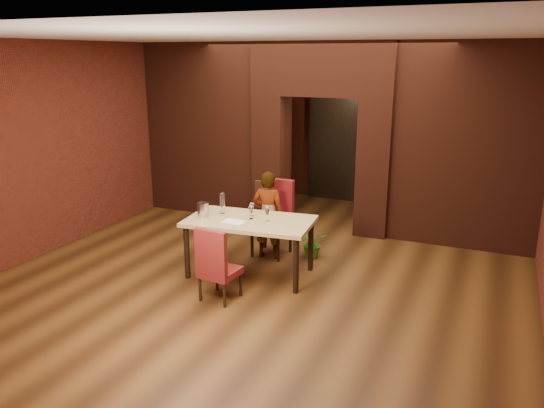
{
  "coord_description": "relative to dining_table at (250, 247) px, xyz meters",
  "views": [
    {
      "loc": [
        2.86,
        -6.66,
        2.98
      ],
      "look_at": [
        -0.07,
        0.0,
        0.92
      ],
      "focal_mm": 35.0,
      "sensor_mm": 36.0,
      "label": 1
    }
  ],
  "objects": [
    {
      "name": "vent_panel",
      "position": [
        -0.75,
        2.15,
        0.15
      ],
      "size": [
        0.4,
        0.03,
        0.5
      ],
      "primitive_type": "cube",
      "color": "#9A502C",
      "rests_on": "ground"
    },
    {
      "name": "tasting_sheet",
      "position": [
        -0.15,
        -0.18,
        0.4
      ],
      "size": [
        0.29,
        0.21,
        0.0
      ],
      "primitive_type": "cube",
      "rotation": [
        0.0,
        0.0,
        0.0
      ],
      "color": "white",
      "rests_on": "dining_table"
    },
    {
      "name": "wine_bucket",
      "position": [
        -0.65,
        -0.13,
        0.5
      ],
      "size": [
        0.16,
        0.16,
        0.2
      ],
      "primitive_type": "cylinder",
      "color": "#B2B1B7",
      "rests_on": "dining_table"
    },
    {
      "name": "rear_door",
      "position": [
        -0.2,
        4.39,
        0.65
      ],
      "size": [
        0.9,
        0.08,
        2.1
      ],
      "primitive_type": "cube",
      "color": "black",
      "rests_on": "ground"
    },
    {
      "name": "wine_glass_b",
      "position": [
        0.01,
        0.03,
        0.49
      ],
      "size": [
        0.07,
        0.07,
        0.18
      ],
      "primitive_type": null,
      "color": "white",
      "rests_on": "dining_table"
    },
    {
      "name": "pillar_right",
      "position": [
        1.15,
        2.45,
        0.75
      ],
      "size": [
        0.55,
        0.55,
        2.3
      ],
      "primitive_type": "cube",
      "color": "maroon",
      "rests_on": "ground"
    },
    {
      "name": "floor",
      "position": [
        0.2,
        0.45,
        -0.4
      ],
      "size": [
        8.0,
        8.0,
        0.0
      ],
      "primitive_type": "plane",
      "color": "#4D2E13",
      "rests_on": "ground"
    },
    {
      "name": "dining_table",
      "position": [
        0.0,
        0.0,
        0.0
      ],
      "size": [
        1.81,
        1.14,
        0.8
      ],
      "primitive_type": "cube",
      "rotation": [
        0.0,
        0.0,
        0.1
      ],
      "color": "tan",
      "rests_on": "ground"
    },
    {
      "name": "rear_door_frame",
      "position": [
        -0.2,
        4.35,
        0.65
      ],
      "size": [
        1.02,
        0.04,
        2.22
      ],
      "primitive_type": "cube",
      "color": "black",
      "rests_on": "ground"
    },
    {
      "name": "chair_near",
      "position": [
        -0.0,
        -0.85,
        0.08
      ],
      "size": [
        0.48,
        0.48,
        0.96
      ],
      "primitive_type": "cube",
      "rotation": [
        0.0,
        0.0,
        3.05
      ],
      "color": "maroon",
      "rests_on": "ground"
    },
    {
      "name": "wall_front",
      "position": [
        0.2,
        -3.55,
        1.2
      ],
      "size": [
        7.0,
        0.04,
        3.2
      ],
      "primitive_type": "cube",
      "color": "maroon",
      "rests_on": "ground"
    },
    {
      "name": "wall_left",
      "position": [
        -3.3,
        0.45,
        1.2
      ],
      "size": [
        0.04,
        8.0,
        3.2
      ],
      "primitive_type": "cube",
      "color": "maroon",
      "rests_on": "ground"
    },
    {
      "name": "potted_plant",
      "position": [
        0.59,
        0.97,
        -0.18
      ],
      "size": [
        0.53,
        0.51,
        0.45
      ],
      "primitive_type": "imported",
      "rotation": [
        0.0,
        0.0,
        0.55
      ],
      "color": "#317120",
      "rests_on": "ground"
    },
    {
      "name": "pillar_left",
      "position": [
        -0.75,
        2.45,
        0.75
      ],
      "size": [
        0.55,
        0.55,
        2.3
      ],
      "primitive_type": "cube",
      "color": "maroon",
      "rests_on": "ground"
    },
    {
      "name": "ceiling",
      "position": [
        0.2,
        0.45,
        2.8
      ],
      "size": [
        7.0,
        8.0,
        0.04
      ],
      "primitive_type": "cube",
      "color": "silver",
      "rests_on": "ground"
    },
    {
      "name": "wall_back",
      "position": [
        0.2,
        4.45,
        1.2
      ],
      "size": [
        7.0,
        0.04,
        3.2
      ],
      "primitive_type": "cube",
      "color": "maroon",
      "rests_on": "ground"
    },
    {
      "name": "wing_wall_right",
      "position": [
        2.57,
        2.45,
        1.2
      ],
      "size": [
        2.28,
        0.35,
        3.2
      ],
      "primitive_type": "cube",
      "color": "maroon",
      "rests_on": "ground"
    },
    {
      "name": "wing_wall_left",
      "position": [
        -2.16,
        2.45,
        1.2
      ],
      "size": [
        2.28,
        0.35,
        3.2
      ],
      "primitive_type": "cube",
      "color": "maroon",
      "rests_on": "ground"
    },
    {
      "name": "lintel",
      "position": [
        0.2,
        2.45,
        2.35
      ],
      "size": [
        2.45,
        0.55,
        0.9
      ],
      "primitive_type": "cube",
      "color": "maroon",
      "rests_on": "ground"
    },
    {
      "name": "wine_glass_a",
      "position": [
        -0.04,
        0.16,
        0.49
      ],
      "size": [
        0.07,
        0.07,
        0.18
      ],
      "primitive_type": null,
      "color": "white",
      "rests_on": "dining_table"
    },
    {
      "name": "chair_far",
      "position": [
        -0.03,
        0.81,
        0.17
      ],
      "size": [
        0.55,
        0.55,
        1.15
      ],
      "primitive_type": "cube",
      "rotation": [
        0.0,
        0.0,
        -0.05
      ],
      "color": "maroon",
      "rests_on": "ground"
    },
    {
      "name": "wine_glass_c",
      "position": [
        0.25,
        0.02,
        0.5
      ],
      "size": [
        0.08,
        0.08,
        0.19
      ],
      "primitive_type": null,
      "color": "white",
      "rests_on": "dining_table"
    },
    {
      "name": "water_bottle",
      "position": [
        -0.48,
        0.11,
        0.56
      ],
      "size": [
        0.07,
        0.07,
        0.31
      ],
      "primitive_type": "cylinder",
      "color": "white",
      "rests_on": "dining_table"
    },
    {
      "name": "person_seated",
      "position": [
        -0.04,
        0.7,
        0.27
      ],
      "size": [
        0.51,
        0.36,
        1.34
      ],
      "primitive_type": "imported",
      "rotation": [
        0.0,
        0.0,
        3.22
      ],
      "color": "silver",
      "rests_on": "ground"
    }
  ]
}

